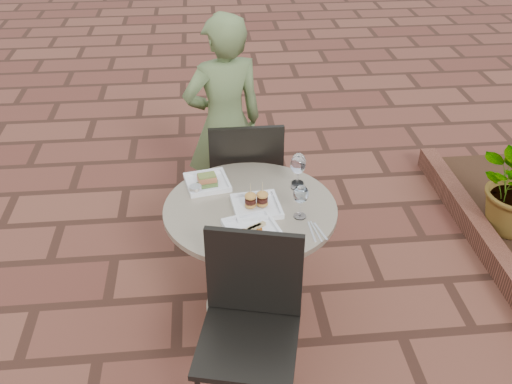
{
  "coord_description": "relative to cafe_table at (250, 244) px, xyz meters",
  "views": [
    {
      "loc": [
        -0.19,
        -2.11,
        2.42
      ],
      "look_at": [
        0.04,
        0.29,
        0.82
      ],
      "focal_mm": 40.0,
      "sensor_mm": 36.0,
      "label": 1
    }
  ],
  "objects": [
    {
      "name": "wine_glass_mid",
      "position": [
        0.27,
        0.16,
        0.38
      ],
      "size": [
        0.08,
        0.08,
        0.19
      ],
      "color": "white",
      "rests_on": "cafe_table"
    },
    {
      "name": "plate_tuna",
      "position": [
        -0.01,
        -0.21,
        0.26
      ],
      "size": [
        0.3,
        0.3,
        0.03
      ],
      "rotation": [
        0.0,
        0.0,
        0.28
      ],
      "color": "silver",
      "rests_on": "cafe_table"
    },
    {
      "name": "ground",
      "position": [
        -0.01,
        -0.29,
        -0.48
      ],
      "size": [
        60.0,
        60.0,
        0.0
      ],
      "primitive_type": "plane",
      "color": "brown",
      "rests_on": "ground"
    },
    {
      "name": "plate_sliders",
      "position": [
        0.03,
        -0.02,
        0.28
      ],
      "size": [
        0.26,
        0.26,
        0.15
      ],
      "rotation": [
        0.0,
        0.0,
        0.1
      ],
      "color": "silver",
      "rests_on": "cafe_table"
    },
    {
      "name": "wine_glass_right",
      "position": [
        0.24,
        -0.11,
        0.38
      ],
      "size": [
        0.08,
        0.08,
        0.18
      ],
      "color": "white",
      "rests_on": "cafe_table"
    },
    {
      "name": "plate_salmon",
      "position": [
        -0.22,
        0.23,
        0.26
      ],
      "size": [
        0.26,
        0.26,
        0.06
      ],
      "rotation": [
        0.0,
        0.0,
        0.19
      ],
      "color": "silver",
      "rests_on": "cafe_table"
    },
    {
      "name": "diner",
      "position": [
        -0.08,
        0.94,
        0.25
      ],
      "size": [
        0.61,
        0.49,
        1.47
      ],
      "primitive_type": "imported",
      "rotation": [
        0.0,
        0.0,
        3.43
      ],
      "color": "#506336",
      "rests_on": "ground"
    },
    {
      "name": "wine_glass_far",
      "position": [
        0.28,
        0.2,
        0.38
      ],
      "size": [
        0.08,
        0.08,
        0.19
      ],
      "color": "white",
      "rests_on": "cafe_table"
    },
    {
      "name": "cafe_table",
      "position": [
        0.0,
        0.0,
        0.0
      ],
      "size": [
        0.9,
        0.9,
        0.73
      ],
      "color": "gray",
      "rests_on": "ground"
    },
    {
      "name": "chair_near",
      "position": [
        -0.05,
        -0.57,
        0.07
      ],
      "size": [
        0.53,
        0.53,
        0.93
      ],
      "rotation": [
        0.0,
        0.0,
        -0.24
      ],
      "color": "black",
      "rests_on": "ground"
    },
    {
      "name": "cutlery_set",
      "position": [
        0.3,
        -0.24,
        0.25
      ],
      "size": [
        0.11,
        0.18,
        0.0
      ],
      "primitive_type": null,
      "rotation": [
        0.0,
        0.0,
        0.18
      ],
      "color": "silver",
      "rests_on": "cafe_table"
    },
    {
      "name": "steel_ramekin",
      "position": [
        -0.28,
        0.15,
        0.27
      ],
      "size": [
        0.09,
        0.09,
        0.05
      ],
      "primitive_type": "cylinder",
      "rotation": [
        0.0,
        0.0,
        0.38
      ],
      "color": "silver",
      "rests_on": "cafe_table"
    },
    {
      "name": "planter_curb",
      "position": [
        1.59,
        0.01,
        -0.41
      ],
      "size": [
        0.12,
        3.0,
        0.15
      ],
      "primitive_type": "cube",
      "color": "brown",
      "rests_on": "ground"
    },
    {
      "name": "chair_far",
      "position": [
        0.02,
        0.61,
        0.07
      ],
      "size": [
        0.44,
        0.44,
        0.93
      ],
      "rotation": [
        0.0,
        0.0,
        3.14
      ],
      "color": "black",
      "rests_on": "ground"
    }
  ]
}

